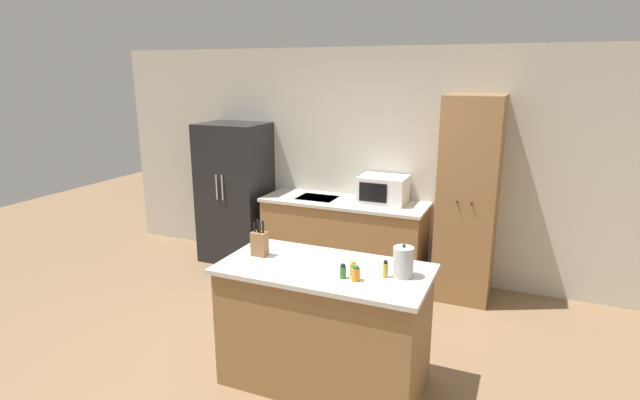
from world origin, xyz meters
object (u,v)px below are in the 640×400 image
object	(u,v)px
knife_block	(259,243)
spice_bottle_amber_oil	(356,274)
spice_bottle_green_herb	(385,269)
refrigerator	(235,193)
microwave	(383,189)
spice_bottle_tall_dark	(343,272)
kettle	(403,262)
spice_bottle_short_red	(353,269)
pantry_cabinet	(468,199)

from	to	relation	value
knife_block	spice_bottle_amber_oil	bearing A→B (deg)	-10.61
spice_bottle_amber_oil	spice_bottle_green_herb	distance (m)	0.22
refrigerator	microwave	world-z (taller)	refrigerator
spice_bottle_tall_dark	kettle	bearing A→B (deg)	27.09
spice_bottle_tall_dark	spice_bottle_amber_oil	bearing A→B (deg)	-2.87
knife_block	spice_bottle_green_herb	distance (m)	1.01
spice_bottle_tall_dark	spice_bottle_green_herb	size ratio (longest dim) A/B	0.83
knife_block	spice_bottle_short_red	xyz separation A→B (m)	(0.79, -0.08, -0.05)
spice_bottle_amber_oil	kettle	size ratio (longest dim) A/B	0.45
microwave	knife_block	distance (m)	2.12
kettle	spice_bottle_green_herb	bearing A→B (deg)	-151.16
refrigerator	spice_bottle_amber_oil	distance (m)	3.17
kettle	knife_block	bearing A→B (deg)	-178.05
spice_bottle_tall_dark	spice_bottle_amber_oil	xyz separation A→B (m)	(0.10, -0.00, 0.00)
refrigerator	pantry_cabinet	distance (m)	2.81
refrigerator	spice_bottle_tall_dark	world-z (taller)	refrigerator
knife_block	kettle	distance (m)	1.12
microwave	spice_bottle_amber_oil	size ratio (longest dim) A/B	4.81
pantry_cabinet	spice_bottle_amber_oil	world-z (taller)	pantry_cabinet
spice_bottle_green_herb	kettle	bearing A→B (deg)	28.84
microwave	spice_bottle_short_red	xyz separation A→B (m)	(0.41, -2.17, -0.06)
spice_bottle_tall_dark	spice_bottle_short_red	bearing A→B (deg)	57.27
microwave	spice_bottle_tall_dark	world-z (taller)	microwave
refrigerator	spice_bottle_tall_dark	distance (m)	3.10
refrigerator	kettle	distance (m)	3.26
spice_bottle_amber_oil	kettle	xyz separation A→B (m)	(0.28, 0.20, 0.06)
refrigerator	pantry_cabinet	xyz separation A→B (m)	(2.80, 0.02, 0.19)
microwave	spice_bottle_short_red	size ratio (longest dim) A/B	4.75
kettle	spice_bottle_tall_dark	bearing A→B (deg)	-152.91
refrigerator	knife_block	distance (m)	2.49
knife_block	kettle	bearing A→B (deg)	1.95
microwave	refrigerator	bearing A→B (deg)	-176.90
knife_block	spice_bottle_green_herb	bearing A→B (deg)	-1.24
spice_bottle_short_red	refrigerator	bearing A→B (deg)	137.92
microwave	spice_bottle_green_herb	bearing A→B (deg)	-73.45
spice_bottle_tall_dark	spice_bottle_green_herb	distance (m)	0.30
knife_block	spice_bottle_tall_dark	world-z (taller)	knife_block
refrigerator	spice_bottle_short_red	bearing A→B (deg)	-42.08
pantry_cabinet	spice_bottle_amber_oil	bearing A→B (deg)	-102.23
refrigerator	microwave	xyz separation A→B (m)	(1.88, 0.10, 0.20)
pantry_cabinet	microwave	world-z (taller)	pantry_cabinet
knife_block	spice_bottle_short_red	distance (m)	0.80
knife_block	pantry_cabinet	bearing A→B (deg)	56.80
microwave	kettle	world-z (taller)	microwave
refrigerator	spice_bottle_green_herb	size ratio (longest dim) A/B	14.08
spice_bottle_short_red	spice_bottle_amber_oil	xyz separation A→B (m)	(0.05, -0.08, -0.00)
spice_bottle_tall_dark	refrigerator	bearing A→B (deg)	136.33
spice_bottle_green_herb	microwave	bearing A→B (deg)	106.55
pantry_cabinet	microwave	bearing A→B (deg)	174.75
kettle	pantry_cabinet	bearing A→B (deg)	84.48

